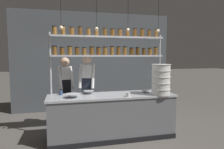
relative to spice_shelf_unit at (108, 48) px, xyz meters
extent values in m
plane|color=#5B5651|center=(0.01, -0.33, -1.91)|extent=(40.00, 40.00, 0.00)
cube|color=#4C5156|center=(0.01, 2.08, -0.36)|extent=(5.04, 0.12, 3.10)
cube|color=slate|center=(0.01, -0.33, -1.47)|extent=(2.58, 0.72, 0.88)
cube|color=#ADAFB5|center=(0.01, -0.33, -1.01)|extent=(2.64, 0.76, 0.04)
cube|color=black|center=(0.01, -0.69, -1.86)|extent=(2.58, 0.03, 0.10)
cylinder|color=#ADAFB5|center=(-1.23, 0.00, -0.80)|extent=(0.04, 0.04, 2.22)
cylinder|color=#ADAFB5|center=(1.26, 0.00, -0.80)|extent=(0.04, 0.04, 2.22)
cube|color=#ADAFB5|center=(0.01, 0.00, -0.18)|extent=(2.48, 0.28, 0.04)
cylinder|color=brown|center=(-1.14, 0.00, -0.07)|extent=(0.09, 0.09, 0.17)
cylinder|color=black|center=(-1.14, 0.00, 0.02)|extent=(0.10, 0.10, 0.02)
cylinder|color=brown|center=(-0.98, 0.00, -0.09)|extent=(0.10, 0.10, 0.15)
cylinder|color=black|center=(-0.98, 0.00, 0.00)|extent=(0.10, 0.10, 0.02)
cylinder|color=brown|center=(-0.82, 0.00, -0.08)|extent=(0.09, 0.09, 0.17)
cylinder|color=black|center=(-0.82, 0.00, 0.02)|extent=(0.10, 0.10, 0.02)
cylinder|color=brown|center=(-0.67, 0.00, -0.08)|extent=(0.09, 0.09, 0.15)
cylinder|color=black|center=(-0.67, 0.00, 0.00)|extent=(0.09, 0.09, 0.02)
cylinder|color=brown|center=(-0.52, 0.00, -0.09)|extent=(0.09, 0.09, 0.15)
cylinder|color=black|center=(-0.52, 0.00, 0.00)|extent=(0.09, 0.09, 0.02)
cylinder|color=brown|center=(-0.36, 0.00, -0.08)|extent=(0.10, 0.10, 0.17)
cylinder|color=black|center=(-0.36, 0.00, 0.01)|extent=(0.10, 0.10, 0.02)
cylinder|color=brown|center=(-0.21, 0.00, -0.08)|extent=(0.10, 0.10, 0.16)
cylinder|color=black|center=(-0.21, 0.00, 0.01)|extent=(0.10, 0.10, 0.02)
cylinder|color=brown|center=(-0.06, 0.00, -0.08)|extent=(0.09, 0.09, 0.17)
cylinder|color=black|center=(-0.06, 0.00, 0.02)|extent=(0.10, 0.10, 0.02)
cylinder|color=brown|center=(0.09, 0.00, -0.07)|extent=(0.08, 0.08, 0.18)
cylinder|color=black|center=(0.09, 0.00, 0.03)|extent=(0.09, 0.09, 0.02)
cylinder|color=brown|center=(0.24, 0.00, -0.07)|extent=(0.09, 0.09, 0.17)
cylinder|color=black|center=(0.24, 0.00, 0.02)|extent=(0.09, 0.09, 0.02)
cylinder|color=brown|center=(0.39, 0.00, -0.07)|extent=(0.08, 0.08, 0.18)
cylinder|color=black|center=(0.39, 0.00, 0.03)|extent=(0.08, 0.08, 0.02)
cylinder|color=#513314|center=(0.55, 0.00, -0.08)|extent=(0.10, 0.10, 0.15)
cylinder|color=black|center=(0.55, 0.00, 0.00)|extent=(0.10, 0.10, 0.02)
cylinder|color=#513314|center=(0.70, 0.00, -0.08)|extent=(0.09, 0.09, 0.16)
cylinder|color=black|center=(0.70, 0.00, 0.01)|extent=(0.09, 0.09, 0.02)
cylinder|color=#513314|center=(0.85, 0.00, -0.09)|extent=(0.08, 0.08, 0.14)
cylinder|color=black|center=(0.85, 0.00, -0.01)|extent=(0.08, 0.08, 0.02)
cylinder|color=brown|center=(1.01, 0.00, -0.08)|extent=(0.09, 0.09, 0.15)
cylinder|color=black|center=(1.01, 0.00, 0.00)|extent=(0.09, 0.09, 0.02)
cylinder|color=brown|center=(1.15, 0.00, -0.07)|extent=(0.09, 0.09, 0.17)
cylinder|color=black|center=(1.15, 0.00, 0.02)|extent=(0.09, 0.09, 0.02)
cube|color=#ADAFB5|center=(0.01, 0.00, 0.23)|extent=(2.48, 0.28, 0.04)
cylinder|color=brown|center=(-1.13, 0.00, 0.33)|extent=(0.09, 0.09, 0.16)
cylinder|color=black|center=(-1.13, 0.00, 0.42)|extent=(0.10, 0.10, 0.02)
cylinder|color=brown|center=(-0.96, 0.00, 0.34)|extent=(0.09, 0.09, 0.18)
cylinder|color=black|center=(-0.96, 0.00, 0.44)|extent=(0.09, 0.09, 0.02)
cylinder|color=brown|center=(-0.78, 0.00, 0.33)|extent=(0.10, 0.10, 0.16)
cylinder|color=black|center=(-0.78, 0.00, 0.42)|extent=(0.10, 0.10, 0.02)
cylinder|color=#513314|center=(-0.60, 0.00, 0.34)|extent=(0.09, 0.09, 0.17)
cylinder|color=black|center=(-0.60, 0.00, 0.43)|extent=(0.09, 0.09, 0.02)
cylinder|color=brown|center=(-0.42, 0.00, 0.33)|extent=(0.09, 0.09, 0.15)
cylinder|color=black|center=(-0.42, 0.00, 0.41)|extent=(0.09, 0.09, 0.02)
cylinder|color=brown|center=(-0.25, 0.00, 0.33)|extent=(0.08, 0.08, 0.17)
cylinder|color=black|center=(-0.25, 0.00, 0.43)|extent=(0.09, 0.09, 0.02)
cylinder|color=brown|center=(-0.07, 0.00, 0.33)|extent=(0.09, 0.09, 0.16)
cylinder|color=black|center=(-0.07, 0.00, 0.42)|extent=(0.09, 0.09, 0.02)
cylinder|color=brown|center=(0.11, 0.00, 0.33)|extent=(0.09, 0.09, 0.15)
cylinder|color=black|center=(0.11, 0.00, 0.41)|extent=(0.09, 0.09, 0.02)
cylinder|color=brown|center=(0.27, 0.00, 0.33)|extent=(0.09, 0.09, 0.16)
cylinder|color=black|center=(0.27, 0.00, 0.42)|extent=(0.10, 0.10, 0.02)
cylinder|color=brown|center=(0.45, 0.00, 0.33)|extent=(0.09, 0.09, 0.16)
cylinder|color=black|center=(0.45, 0.00, 0.42)|extent=(0.09, 0.09, 0.02)
cylinder|color=brown|center=(0.63, 0.00, 0.34)|extent=(0.09, 0.09, 0.18)
cylinder|color=black|center=(0.63, 0.00, 0.43)|extent=(0.09, 0.09, 0.02)
cylinder|color=brown|center=(0.80, 0.00, 0.34)|extent=(0.10, 0.10, 0.18)
cylinder|color=black|center=(0.80, 0.00, 0.44)|extent=(0.10, 0.10, 0.02)
cylinder|color=brown|center=(0.98, 0.00, 0.33)|extent=(0.09, 0.09, 0.15)
cylinder|color=black|center=(0.98, 0.00, 0.41)|extent=(0.09, 0.09, 0.02)
cylinder|color=brown|center=(1.16, 0.00, 0.34)|extent=(0.09, 0.09, 0.17)
cylinder|color=black|center=(1.16, 0.00, 0.43)|extent=(0.09, 0.09, 0.02)
cylinder|color=black|center=(-1.01, 0.50, -1.50)|extent=(0.11, 0.11, 0.82)
cylinder|color=black|center=(-0.85, 0.54, -1.50)|extent=(0.11, 0.11, 0.82)
cube|color=black|center=(-0.93, 0.52, -0.91)|extent=(0.26, 0.23, 0.35)
cube|color=white|center=(-0.93, 0.52, -0.59)|extent=(0.26, 0.24, 0.29)
sphere|color=tan|center=(-0.93, 0.52, -0.32)|extent=(0.22, 0.22, 0.22)
cylinder|color=white|center=(-1.05, 0.42, -0.69)|extent=(0.14, 0.26, 0.54)
cylinder|color=white|center=(-0.77, 0.51, -0.69)|extent=(0.14, 0.26, 0.54)
cylinder|color=black|center=(-0.51, 0.27, -1.48)|extent=(0.11, 0.11, 0.85)
cylinder|color=black|center=(-0.36, 0.23, -1.48)|extent=(0.11, 0.11, 0.85)
cube|color=#232838|center=(-0.44, 0.25, -0.87)|extent=(0.26, 0.22, 0.37)
cube|color=white|center=(-0.44, 0.25, -0.53)|extent=(0.26, 0.23, 0.30)
sphere|color=beige|center=(-0.44, 0.25, -0.25)|extent=(0.23, 0.23, 0.23)
cylinder|color=white|center=(-0.59, 0.23, -0.64)|extent=(0.14, 0.27, 0.56)
cylinder|color=white|center=(-0.31, 0.15, -0.64)|extent=(0.14, 0.27, 0.56)
cylinder|color=white|center=(1.00, -0.58, -0.93)|extent=(0.37, 0.37, 0.12)
cylinder|color=silver|center=(1.00, -0.58, -0.87)|extent=(0.39, 0.39, 0.01)
cylinder|color=white|center=(1.00, -0.58, -0.80)|extent=(0.37, 0.37, 0.12)
cylinder|color=silver|center=(1.00, -0.58, -0.74)|extent=(0.39, 0.39, 0.01)
cylinder|color=white|center=(1.00, -0.58, -0.67)|extent=(0.37, 0.37, 0.12)
cylinder|color=silver|center=(1.00, -0.58, -0.61)|extent=(0.39, 0.39, 0.01)
cylinder|color=white|center=(1.00, -0.58, -0.55)|extent=(0.37, 0.37, 0.12)
cylinder|color=silver|center=(1.00, -0.58, -0.48)|extent=(0.39, 0.39, 0.01)
cylinder|color=white|center=(1.00, -0.58, -0.42)|extent=(0.37, 0.37, 0.12)
cylinder|color=silver|center=(1.00, -0.58, -0.36)|extent=(0.39, 0.39, 0.01)
cylinder|color=silver|center=(-0.80, -0.45, -0.98)|extent=(0.13, 0.13, 0.01)
cone|color=silver|center=(-0.80, -0.45, -0.95)|extent=(0.28, 0.28, 0.08)
cylinder|color=#B2B7BC|center=(-0.45, -0.12, -0.98)|extent=(0.11, 0.11, 0.01)
cone|color=#B2B7BC|center=(-0.45, -0.12, -0.96)|extent=(0.24, 0.24, 0.06)
cylinder|color=silver|center=(0.77, -0.29, -0.98)|extent=(0.08, 0.08, 0.01)
cone|color=silver|center=(0.77, -0.29, -0.96)|extent=(0.17, 0.17, 0.05)
cylinder|color=silver|center=(0.27, -0.61, -0.95)|extent=(0.09, 0.09, 0.08)
cylinder|color=#334C70|center=(-1.03, -0.11, -0.94)|extent=(0.08, 0.08, 0.09)
cylinder|color=black|center=(-0.99, -0.33, 0.75)|extent=(0.01, 0.01, 0.78)
sphere|color=#F9E5B2|center=(-0.99, -0.33, 0.36)|extent=(0.07, 0.07, 0.07)
cylinder|color=black|center=(-0.30, -0.33, 0.75)|extent=(0.01, 0.01, 0.78)
sphere|color=#F9E5B2|center=(-0.30, -0.33, 0.36)|extent=(0.07, 0.07, 0.07)
cylinder|color=black|center=(0.35, -0.33, 0.75)|extent=(0.01, 0.01, 0.78)
sphere|color=#F9E5B2|center=(0.35, -0.33, 0.36)|extent=(0.07, 0.07, 0.07)
cylinder|color=black|center=(1.04, -0.33, 0.75)|extent=(0.01, 0.01, 0.78)
sphere|color=#F9E5B2|center=(1.04, -0.33, 0.36)|extent=(0.07, 0.07, 0.07)
camera|label=1|loc=(-0.96, -4.33, -0.18)|focal=32.00mm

